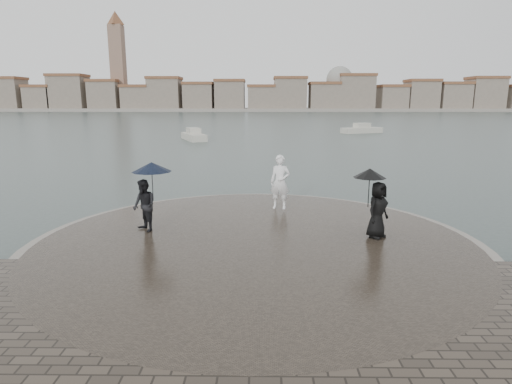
{
  "coord_description": "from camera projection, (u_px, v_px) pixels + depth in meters",
  "views": [
    {
      "loc": [
        0.16,
        -7.75,
        4.14
      ],
      "look_at": [
        0.0,
        4.8,
        1.45
      ],
      "focal_mm": 30.0,
      "sensor_mm": 36.0,
      "label": 1
    }
  ],
  "objects": [
    {
      "name": "visitor_right",
      "position": [
        376.0,
        200.0,
        11.88
      ],
      "size": [
        1.16,
        1.01,
        1.95
      ],
      "color": "black",
      "rests_on": "quay_tip"
    },
    {
      "name": "quay_tip",
      "position": [
        255.0,
        247.0,
        11.83
      ],
      "size": [
        11.9,
        11.9,
        0.36
      ],
      "primitive_type": "cylinder",
      "color": "#2D261E",
      "rests_on": "ground"
    },
    {
      "name": "visitor_left",
      "position": [
        147.0,
        192.0,
        12.45
      ],
      "size": [
        1.29,
        1.15,
        2.04
      ],
      "color": "black",
      "rests_on": "quay_tip"
    },
    {
      "name": "far_skyline",
      "position": [
        245.0,
        97.0,
        164.47
      ],
      "size": [
        260.0,
        20.0,
        37.0
      ],
      "color": "gray",
      "rests_on": "ground"
    },
    {
      "name": "kerb_ring",
      "position": [
        255.0,
        247.0,
        11.84
      ],
      "size": [
        12.5,
        12.5,
        0.32
      ],
      "primitive_type": "cylinder",
      "color": "gray",
      "rests_on": "ground"
    },
    {
      "name": "statue",
      "position": [
        280.0,
        182.0,
        15.09
      ],
      "size": [
        0.78,
        0.6,
        1.92
      ],
      "primitive_type": "imported",
      "rotation": [
        0.0,
        0.0,
        -0.22
      ],
      "color": "white",
      "rests_on": "quay_tip"
    },
    {
      "name": "boats",
      "position": [
        286.0,
        133.0,
        50.47
      ],
      "size": [
        24.86,
        14.98,
        1.5
      ],
      "color": "beige",
      "rests_on": "ground"
    },
    {
      "name": "ground",
      "position": [
        253.0,
        314.0,
        8.45
      ],
      "size": [
        400.0,
        400.0,
        0.0
      ],
      "primitive_type": "plane",
      "color": "#2B3835",
      "rests_on": "ground"
    }
  ]
}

